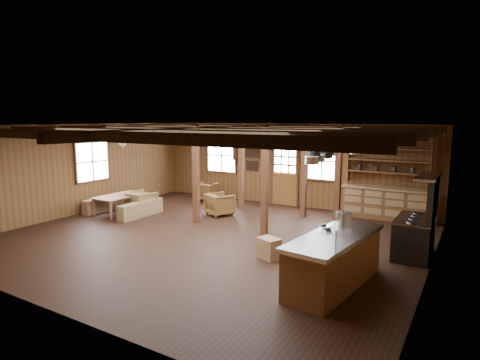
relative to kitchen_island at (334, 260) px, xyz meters
The scene contains 22 objects.
room 3.94m from the kitchen_island, 159.87° to the left, with size 10.04×9.04×2.84m.
ceiling_joists 4.47m from the kitchen_island, 157.42° to the left, with size 9.80×8.82×0.18m.
timber_posts 4.67m from the kitchen_island, 132.14° to the left, with size 3.95×2.35×2.80m.
back_door 6.81m from the kitchen_island, 121.93° to the left, with size 1.02×0.08×2.15m.
window_back_left 8.55m from the kitchen_island, 136.99° to the left, with size 1.32×0.06×1.32m.
window_back_right 6.32m from the kitchen_island, 111.66° to the left, with size 1.02×0.06×1.32m.
window_left 8.82m from the kitchen_island, 168.00° to the left, with size 0.14×1.24×1.32m.
notice_boards 7.79m from the kitchen_island, 131.42° to the left, with size 1.08×0.03×0.90m.
back_counter 5.53m from the kitchen_island, 92.02° to the left, with size 2.55×0.60×2.45m.
pendant_lamps 6.53m from the kitchen_island, 158.37° to the left, with size 1.86×2.36×0.66m.
pot_rack 2.45m from the kitchen_island, 110.11° to the left, with size 0.43×3.00×0.45m.
kitchen_island is the anchor object (origin of this frame).
step_stool 1.78m from the kitchen_island, 157.44° to the left, with size 0.51×0.36×0.45m, color olive.
commercial_range 2.64m from the kitchen_island, 66.35° to the left, with size 0.77×1.46×1.80m.
dining_table 7.76m from the kitchen_island, 165.06° to the left, with size 1.64×0.91×0.58m, color #945D43.
bench_wall 8.49m from the kitchen_island, 166.36° to the left, with size 0.30×1.63×0.45m, color olive.
bench_aisle 6.98m from the kitchen_island, 163.33° to the left, with size 0.31×1.65×0.45m, color olive.
armchair_a 8.16m from the kitchen_island, 141.73° to the left, with size 0.68×0.70×0.64m, color brown.
armchair_b 5.79m from the kitchen_island, 144.23° to the left, with size 0.73×0.75×0.68m, color brown.
armchair_c 7.32m from the kitchen_island, 161.52° to the left, with size 0.75×0.78×0.71m, color olive.
counter_pot 1.15m from the kitchen_island, 97.95° to the left, with size 0.33×0.33×0.20m, color silver.
bowl 0.64m from the kitchen_island, 130.33° to the left, with size 0.24×0.24×0.06m, color silver.
Camera 1 is at (5.65, -8.04, 2.98)m, focal length 30.00 mm.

